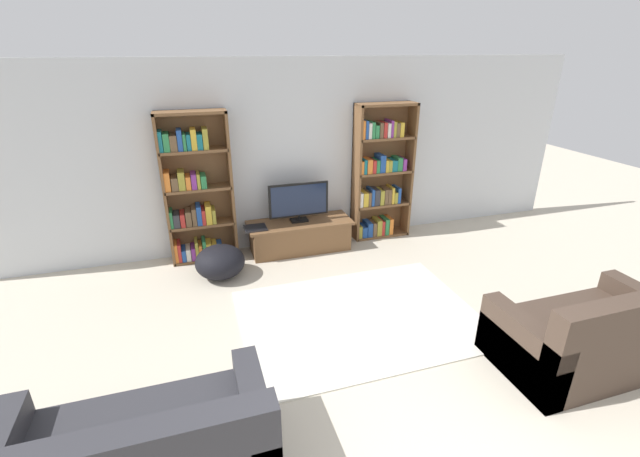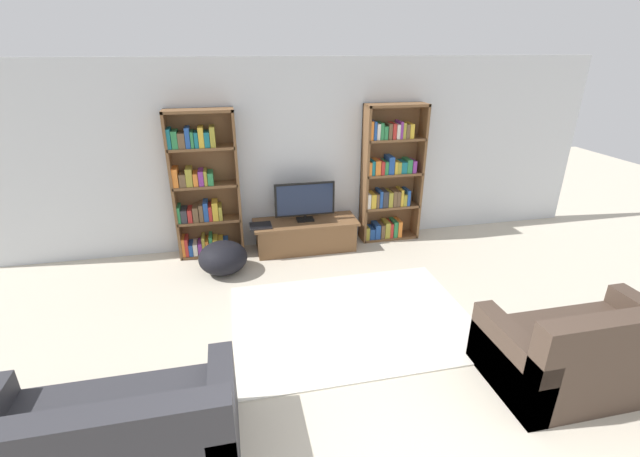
# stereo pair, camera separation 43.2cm
# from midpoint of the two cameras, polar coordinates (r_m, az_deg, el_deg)

# --- Properties ---
(wall_back) EXTENTS (8.80, 0.06, 2.60)m
(wall_back) POSITION_cam_midpoint_polar(r_m,az_deg,el_deg) (6.09, -0.44, 9.73)
(wall_back) COLOR silver
(wall_back) RESTS_ON ground_plane
(bookshelf_left) EXTENTS (0.87, 0.30, 1.99)m
(bookshelf_left) POSITION_cam_midpoint_polar(r_m,az_deg,el_deg) (5.90, -13.34, 5.15)
(bookshelf_left) COLOR brown
(bookshelf_left) RESTS_ON ground_plane
(bookshelf_right) EXTENTS (0.87, 0.30, 1.99)m
(bookshelf_right) POSITION_cam_midpoint_polar(r_m,az_deg,el_deg) (6.39, 11.15, 6.75)
(bookshelf_right) COLOR brown
(bookshelf_right) RESTS_ON ground_plane
(tv_stand) EXTENTS (1.47, 0.54, 0.43)m
(tv_stand) POSITION_cam_midpoint_polar(r_m,az_deg,el_deg) (6.13, 0.08, -0.88)
(tv_stand) COLOR brown
(tv_stand) RESTS_ON ground_plane
(television) EXTENTS (0.84, 0.16, 0.56)m
(television) POSITION_cam_midpoint_polar(r_m,az_deg,el_deg) (5.96, 0.04, 3.69)
(television) COLOR black
(television) RESTS_ON tv_stand
(laptop) EXTENTS (0.30, 0.25, 0.03)m
(laptop) POSITION_cam_midpoint_polar(r_m,az_deg,el_deg) (5.88, -5.87, 0.35)
(laptop) COLOR #28282D
(laptop) RESTS_ON tv_stand
(area_rug) EXTENTS (2.52, 1.85, 0.02)m
(area_rug) POSITION_cam_midpoint_polar(r_m,az_deg,el_deg) (4.72, 7.08, -11.99)
(area_rug) COLOR beige
(area_rug) RESTS_ON ground_plane
(couch_left_sectional) EXTENTS (1.70, 0.95, 0.89)m
(couch_left_sectional) POSITION_cam_midpoint_polar(r_m,az_deg,el_deg) (3.36, -23.01, -25.34)
(couch_left_sectional) COLOR #2D2D33
(couch_left_sectional) RESTS_ON ground_plane
(couch_right_sofa) EXTENTS (1.61, 0.92, 0.90)m
(couch_right_sofa) POSITION_cam_midpoint_polar(r_m,az_deg,el_deg) (4.55, 34.43, -13.64)
(couch_right_sofa) COLOR #423328
(couch_right_sofa) RESTS_ON ground_plane
(beanbag_ottoman) EXTENTS (0.62, 0.62, 0.41)m
(beanbag_ottoman) POSITION_cam_midpoint_polar(r_m,az_deg,el_deg) (5.60, -10.66, -3.90)
(beanbag_ottoman) COLOR black
(beanbag_ottoman) RESTS_ON ground_plane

